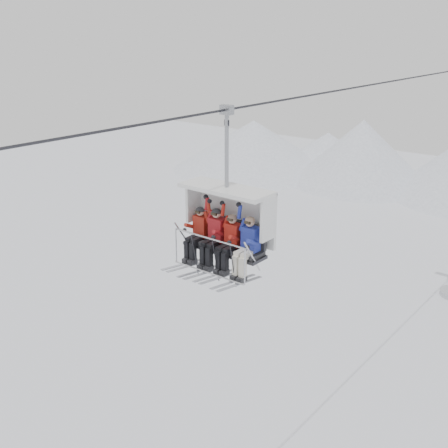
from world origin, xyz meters
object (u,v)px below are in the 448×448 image
Objects in this scene: skier_far_left at (198,232)px; skier_far_right at (248,245)px; chairlift_carrier at (230,216)px; skier_center_left at (214,235)px; skier_center_right at (230,241)px.

skier_far_left is 1.00× the size of skier_far_right.
skier_center_left is (-0.24, -0.30, -0.47)m from chairlift_carrier.
skier_far_right reaches higher than skier_far_left.
skier_center_right is (0.50, -0.01, -0.02)m from skier_center_left.
skier_center_right is at bearing -0.73° from skier_center_left.
skier_far_right is at bearing 0.00° from skier_center_left.
chairlift_carrier is at bearing 22.07° from skier_far_left.
skier_far_left is at bearing -179.66° from skier_far_right.
chairlift_carrier is 0.96m from skier_far_right.
skier_far_left is 1.00× the size of skier_center_right.
skier_far_right is (0.52, 0.01, 0.02)m from skier_center_right.
chairlift_carrier is at bearing 51.76° from skier_center_left.
skier_center_left reaches higher than skier_center_right.
skier_far_left is at bearing -179.84° from skier_center_right.
skier_far_left is at bearing -157.93° from chairlift_carrier.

